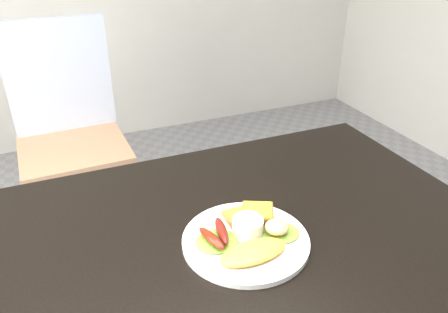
{
  "coord_description": "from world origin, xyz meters",
  "views": [
    {
      "loc": [
        -0.32,
        -0.71,
        1.36
      ],
      "look_at": [
        0.01,
        0.08,
        0.9
      ],
      "focal_mm": 35.0,
      "sensor_mm": 36.0,
      "label": 1
    }
  ],
  "objects": [
    {
      "name": "dining_table",
      "position": [
        0.0,
        0.0,
        0.73
      ],
      "size": [
        1.2,
        0.8,
        0.04
      ],
      "primitive_type": "cube",
      "color": "black",
      "rests_on": "ground"
    },
    {
      "name": "dining_chair",
      "position": [
        -0.27,
        1.16,
        0.45
      ],
      "size": [
        0.48,
        0.48,
        0.05
      ],
      "primitive_type": "cube",
      "rotation": [
        0.0,
        0.0,
        0.03
      ],
      "color": "#A97C5A",
      "rests_on": "ground"
    },
    {
      "name": "person",
      "position": [
        -0.02,
        0.45,
        0.64
      ],
      "size": [
        0.55,
        0.47,
        1.29
      ],
      "primitive_type": "imported",
      "rotation": [
        0.0,
        0.0,
        3.56
      ],
      "color": "#2A5484",
      "rests_on": "ground"
    },
    {
      "name": "plate",
      "position": [
        0.01,
        -0.04,
        0.76
      ],
      "size": [
        0.27,
        0.27,
        0.01
      ],
      "primitive_type": "cylinder",
      "color": "white",
      "rests_on": "dining_table"
    },
    {
      "name": "lettuce_left",
      "position": [
        -0.05,
        -0.03,
        0.77
      ],
      "size": [
        0.09,
        0.09,
        0.01
      ],
      "primitive_type": "ellipsoid",
      "rotation": [
        0.0,
        0.0,
        -0.03
      ],
      "color": "#5A9A28",
      "rests_on": "plate"
    },
    {
      "name": "lettuce_right",
      "position": [
        0.09,
        -0.06,
        0.77
      ],
      "size": [
        0.09,
        0.09,
        0.01
      ],
      "primitive_type": "ellipsoid",
      "rotation": [
        0.0,
        0.0,
        -0.13
      ],
      "color": "#508523",
      "rests_on": "plate"
    },
    {
      "name": "omelette",
      "position": [
        0.0,
        -0.1,
        0.77
      ],
      "size": [
        0.15,
        0.08,
        0.02
      ],
      "primitive_type": "ellipsoid",
      "rotation": [
        0.0,
        0.0,
        0.06
      ],
      "color": "gold",
      "rests_on": "plate"
    },
    {
      "name": "sausage_a",
      "position": [
        -0.07,
        -0.04,
        0.78
      ],
      "size": [
        0.04,
        0.09,
        0.02
      ],
      "primitive_type": "ellipsoid",
      "rotation": [
        0.0,
        0.0,
        0.25
      ],
      "color": "maroon",
      "rests_on": "lettuce_left"
    },
    {
      "name": "sausage_b",
      "position": [
        -0.04,
        -0.02,
        0.78
      ],
      "size": [
        0.04,
        0.09,
        0.02
      ],
      "primitive_type": "ellipsoid",
      "rotation": [
        0.0,
        0.0,
        -0.17
      ],
      "color": "#5D0F0F",
      "rests_on": "lettuce_left"
    },
    {
      "name": "ramekin",
      "position": [
        0.02,
        -0.03,
        0.78
      ],
      "size": [
        0.09,
        0.09,
        0.04
      ],
      "primitive_type": "cylinder",
      "rotation": [
        0.0,
        0.0,
        0.4
      ],
      "color": "white",
      "rests_on": "plate"
    },
    {
      "name": "toast_a",
      "position": [
        0.03,
        0.02,
        0.77
      ],
      "size": [
        0.08,
        0.08,
        0.01
      ],
      "primitive_type": "cube",
      "rotation": [
        0.0,
        0.0,
        0.01
      ],
      "color": "olive",
      "rests_on": "plate"
    },
    {
      "name": "toast_b",
      "position": [
        0.06,
        0.01,
        0.78
      ],
      "size": [
        0.09,
        0.09,
        0.01
      ],
      "primitive_type": "cube",
      "rotation": [
        0.0,
        0.0,
        -0.46
      ],
      "color": "olive",
      "rests_on": "toast_a"
    },
    {
      "name": "potato_salad",
      "position": [
        0.07,
        -0.06,
        0.79
      ],
      "size": [
        0.07,
        0.07,
        0.03
      ],
      "primitive_type": "ellipsoid",
      "rotation": [
        0.0,
        0.0,
        -0.42
      ],
      "color": "beige",
      "rests_on": "lettuce_right"
    },
    {
      "name": "fork",
      "position": [
        -0.03,
        -0.05,
        0.76
      ],
      "size": [
        0.13,
        0.07,
        0.0
      ],
      "primitive_type": "cube",
      "rotation": [
        0.0,
        0.0,
        -0.42
      ],
      "color": "#ADAFB7",
      "rests_on": "plate"
    }
  ]
}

